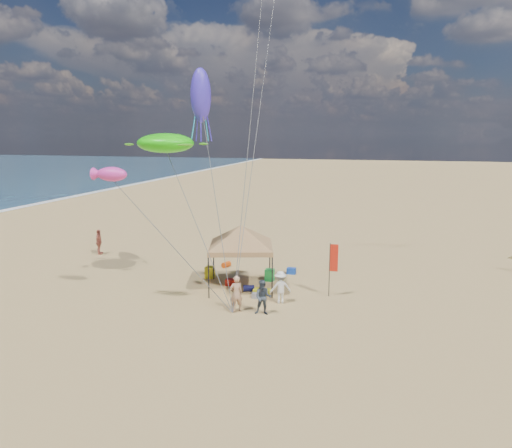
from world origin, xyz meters
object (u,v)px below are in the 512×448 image
object	(u,v)px
person_near_a	(236,294)
person_near_c	(280,287)
feather_flag	(333,261)
cooler_red	(231,282)
person_far_a	(99,242)
canopy_tent	(241,228)
person_near_b	(263,297)
cooler_blue	(291,271)
chair_green	(270,275)
chair_yellow	(210,272)
beach_cart	(262,291)

from	to	relation	value
person_near_a	person_near_c	world-z (taller)	person_near_a
feather_flag	cooler_red	bearing A→B (deg)	176.17
person_near_c	person_far_a	distance (m)	16.15
person_far_a	cooler_red	bearing A→B (deg)	-129.04
canopy_tent	person_near_a	bearing A→B (deg)	-77.00
person_near_b	cooler_blue	bearing A→B (deg)	83.07
cooler_red	cooler_blue	distance (m)	4.33
person_near_a	person_near_c	xyz separation A→B (m)	(1.84, 1.71, -0.06)
cooler_red	person_near_b	world-z (taller)	person_near_b
chair_green	person_near_a	world-z (taller)	person_near_a
person_near_a	person_near_b	world-z (taller)	person_near_a
chair_green	person_near_b	distance (m)	5.42
canopy_tent	person_near_a	size ratio (longest dim) A/B	3.60
cooler_red	person_near_c	distance (m)	4.01
chair_yellow	person_near_b	size ratio (longest dim) A/B	0.41
cooler_red	person_far_a	xyz separation A→B (m)	(-11.41, 4.42, 0.72)
chair_yellow	person_near_a	size ratio (longest dim) A/B	0.39
canopy_tent	beach_cart	world-z (taller)	canopy_tent
canopy_tent	person_near_c	bearing A→B (deg)	-34.02
chair_green	chair_yellow	world-z (taller)	same
person_near_a	person_near_b	bearing A→B (deg)	142.65
person_near_a	person_near_c	size ratio (longest dim) A/B	1.07
cooler_red	person_far_a	distance (m)	12.26
feather_flag	chair_yellow	xyz separation A→B (m)	(-7.50, 1.48, -1.62)
feather_flag	chair_green	xyz separation A→B (m)	(-3.87, 1.87, -1.62)
feather_flag	chair_yellow	bearing A→B (deg)	168.86
chair_green	person_near_c	bearing A→B (deg)	-68.22
cooler_red	person_near_a	distance (m)	4.14
chair_green	chair_yellow	distance (m)	3.65
person_far_a	cooler_blue	bearing A→B (deg)	-112.78
feather_flag	chair_yellow	distance (m)	7.81
chair_green	beach_cart	bearing A→B (deg)	-85.74
chair_green	person_far_a	bearing A→B (deg)	167.59
feather_flag	cooler_red	distance (m)	6.11
feather_flag	chair_yellow	world-z (taller)	feather_flag
person_near_a	person_near_c	distance (m)	2.51
canopy_tent	person_far_a	size ratio (longest dim) A/B	3.59
person_near_a	person_near_c	bearing A→B (deg)	-172.14
chair_yellow	person_far_a	size ratio (longest dim) A/B	0.38
cooler_red	chair_yellow	bearing A→B (deg)	146.98
feather_flag	person_near_c	size ratio (longest dim) A/B	1.74
chair_yellow	beach_cart	bearing A→B (deg)	-29.51
feather_flag	cooler_blue	bearing A→B (deg)	128.95
beach_cart	person_near_a	bearing A→B (deg)	-102.77
beach_cart	person_near_c	size ratio (longest dim) A/B	0.53
feather_flag	beach_cart	bearing A→B (deg)	-169.46
person_near_c	chair_yellow	bearing A→B (deg)	-56.64
canopy_tent	person_far_a	world-z (taller)	canopy_tent
feather_flag	person_near_a	distance (m)	5.57
chair_green	canopy_tent	bearing A→B (deg)	-124.94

